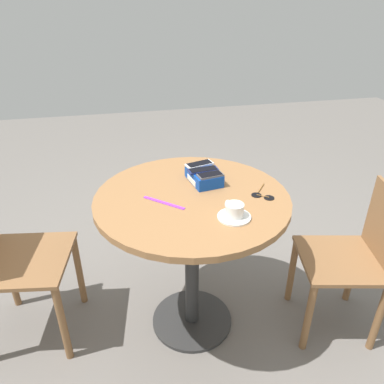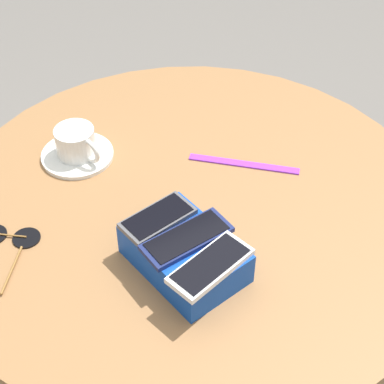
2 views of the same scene
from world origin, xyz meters
TOP-DOWN VIEW (x-y plane):
  - ground_plane at (0.00, 0.00)m, footprint 8.00×8.00m
  - round_table at (0.00, 0.00)m, footprint 0.88×0.88m
  - phone_box at (-0.13, 0.08)m, footprint 0.20×0.16m
  - phone_white at (-0.19, 0.08)m, footprint 0.09×0.14m
  - phone_navy at (-0.13, 0.08)m, footprint 0.07×0.15m
  - phone_gray at (-0.07, 0.10)m, footprint 0.08×0.13m
  - saucer at (0.21, 0.13)m, footprint 0.14×0.14m
  - coffee_cup at (0.21, 0.13)m, footprint 0.10×0.07m
  - lanyard_strap at (0.04, -0.13)m, footprint 0.15×0.16m
  - sunglasses at (0.07, 0.31)m, footprint 0.16×0.10m
  - chair_near_window at (-0.13, -0.87)m, footprint 0.48×0.48m
  - chair_far_side at (0.17, 0.77)m, footprint 0.45×0.45m

SIDE VIEW (x-z plane):
  - ground_plane at x=0.00m, z-range 0.00..0.00m
  - chair_far_side at x=0.17m, z-range 0.02..0.82m
  - chair_near_window at x=-0.13m, z-range 0.02..0.96m
  - round_table at x=0.00m, z-range 0.24..1.02m
  - lanyard_strap at x=0.04m, z-range 0.78..0.79m
  - sunglasses at x=0.07m, z-range 0.78..0.79m
  - saucer at x=0.21m, z-range 0.78..0.79m
  - phone_box at x=-0.13m, z-range 0.78..0.84m
  - coffee_cup at x=0.21m, z-range 0.79..0.85m
  - phone_navy at x=-0.13m, z-range 0.84..0.85m
  - phone_gray at x=-0.07m, z-range 0.84..0.85m
  - phone_white at x=-0.19m, z-range 0.84..0.85m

